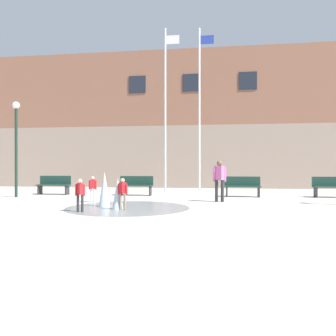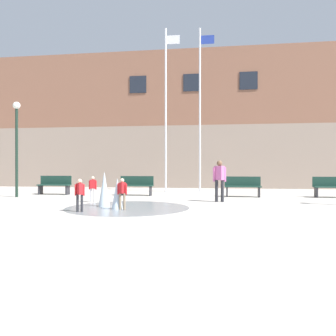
{
  "view_description": "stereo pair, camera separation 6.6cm",
  "coord_description": "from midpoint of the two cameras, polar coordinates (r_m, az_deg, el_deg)",
  "views": [
    {
      "loc": [
        1.25,
        -5.62,
        1.34
      ],
      "look_at": [
        -0.44,
        7.16,
        1.3
      ],
      "focal_mm": 35.0,
      "sensor_mm": 36.0,
      "label": 1
    },
    {
      "loc": [
        1.31,
        -5.61,
        1.34
      ],
      "look_at": [
        -0.44,
        7.16,
        1.3
      ],
      "focal_mm": 35.0,
      "sensor_mm": 36.0,
      "label": 2
    }
  ],
  "objects": [
    {
      "name": "teen_by_trashcan",
      "position": [
        12.71,
        8.81,
        -1.66
      ],
      "size": [
        0.5,
        0.37,
        1.59
      ],
      "rotation": [
        0.0,
        0.0,
        -0.67
      ],
      "color": "#28282D",
      "rests_on": "ground"
    },
    {
      "name": "flagpole_right",
      "position": [
        17.62,
        5.48,
        10.77
      ],
      "size": [
        0.8,
        0.1,
        8.66
      ],
      "color": "silver",
      "rests_on": "ground"
    },
    {
      "name": "park_bench_far_right",
      "position": [
        16.08,
        26.53,
        -2.91
      ],
      "size": [
        1.6,
        0.44,
        0.91
      ],
      "color": "#28282D",
      "rests_on": "ground"
    },
    {
      "name": "lamp_post_left_lane",
      "position": [
        16.09,
        -25.05,
        5.15
      ],
      "size": [
        0.32,
        0.32,
        4.24
      ],
      "color": "#192D23",
      "rests_on": "ground"
    },
    {
      "name": "park_bench_under_right_flagpole",
      "position": [
        15.53,
        -5.71,
        -3.0
      ],
      "size": [
        1.6,
        0.44,
        0.91
      ],
      "color": "#28282D",
      "rests_on": "ground"
    },
    {
      "name": "child_running",
      "position": [
        10.32,
        -8.09,
        -4.05
      ],
      "size": [
        0.31,
        0.24,
        0.99
      ],
      "rotation": [
        0.0,
        0.0,
        -1.94
      ],
      "color": "#89755B",
      "rests_on": "ground"
    },
    {
      "name": "child_in_fountain",
      "position": [
        12.79,
        -13.12,
        -3.24
      ],
      "size": [
        0.31,
        0.17,
        0.99
      ],
      "rotation": [
        0.0,
        0.0,
        0.23
      ],
      "color": "silver",
      "rests_on": "ground"
    },
    {
      "name": "flagpole_left",
      "position": [
        17.79,
        -0.5,
        10.83
      ],
      "size": [
        0.8,
        0.1,
        8.75
      ],
      "color": "silver",
      "rests_on": "ground"
    },
    {
      "name": "park_bench_center",
      "position": [
        16.91,
        -19.33,
        -2.75
      ],
      "size": [
        1.6,
        0.44,
        0.91
      ],
      "color": "#28282D",
      "rests_on": "ground"
    },
    {
      "name": "child_with_pink_shirt",
      "position": [
        10.11,
        -15.24,
        -4.14
      ],
      "size": [
        0.31,
        0.23,
        0.99
      ],
      "rotation": [
        0.0,
        0.0,
        -0.73
      ],
      "color": "#28282D",
      "rests_on": "ground"
    },
    {
      "name": "ground_plane",
      "position": [
        5.91,
        -5.33,
        -12.9
      ],
      "size": [
        100.0,
        100.0,
        0.0
      ],
      "primitive_type": "plane",
      "color": "#B2ADA3"
    },
    {
      "name": "park_bench_near_trashcan",
      "position": [
        15.09,
        12.71,
        -3.1
      ],
      "size": [
        1.6,
        0.44,
        0.91
      ],
      "color": "#28282D",
      "rests_on": "ground"
    },
    {
      "name": "library_building",
      "position": [
        24.0,
        4.44,
        7.61
      ],
      "size": [
        36.0,
        6.05,
        8.89
      ],
      "color": "gray",
      "rests_on": "ground"
    },
    {
      "name": "splash_fountain",
      "position": [
        10.94,
        -9.35,
        -4.81
      ],
      "size": [
        4.05,
        4.05,
        1.19
      ],
      "color": "gray",
      "rests_on": "ground"
    }
  ]
}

